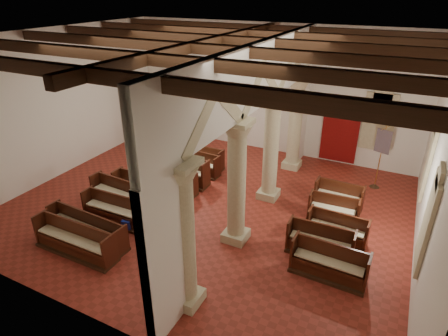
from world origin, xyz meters
TOP-DOWN VIEW (x-y plane):
  - floor at (0.00, 0.00)m, footprint 14.00×14.00m
  - ceiling at (0.00, 0.00)m, footprint 14.00×14.00m
  - wall_back at (0.00, 6.00)m, footprint 14.00×0.02m
  - wall_front at (0.00, -6.00)m, footprint 14.00×0.02m
  - wall_left at (-7.00, 0.00)m, footprint 0.02×12.00m
  - wall_right at (7.00, 0.00)m, footprint 0.02×12.00m
  - ceiling_beams at (0.00, 0.00)m, footprint 13.80×11.80m
  - arcade at (1.80, 0.00)m, footprint 0.90×11.90m
  - window_right_a at (6.98, -1.50)m, footprint 0.03×1.00m
  - window_right_b at (6.98, 2.50)m, footprint 0.03×1.00m
  - window_back at (5.00, 5.98)m, footprint 1.00×0.03m
  - pipe_organ at (-4.50, 5.50)m, footprint 2.10×0.85m
  - lectern at (-3.36, 4.65)m, footprint 0.62×0.64m
  - dossal_curtain at (3.50, 5.92)m, footprint 1.80×0.07m
  - processional_banner at (5.40, 4.22)m, footprint 0.58×0.74m
  - hymnal_box_a at (0.19, -3.89)m, footprint 0.32×0.28m
  - hymnal_box_b at (-1.66, -2.68)m, footprint 0.33×0.29m
  - hymnal_box_c at (-1.64, 0.08)m, footprint 0.43×0.39m
  - tube_heater_a at (-1.48, -4.15)m, footprint 0.96×0.25m
  - tube_heater_b at (-2.25, -3.44)m, footprint 1.09×0.36m
  - nave_pew_0 at (-2.28, -4.32)m, footprint 2.85×0.69m
  - nave_pew_1 at (-2.43, -3.68)m, footprint 3.07×0.79m
  - nave_pew_2 at (-2.03, -2.46)m, footprint 3.07×0.73m
  - nave_pew_3 at (-2.60, -1.57)m, footprint 3.11×0.90m
  - nave_pew_4 at (-2.03, -0.90)m, footprint 3.06×0.74m
  - nave_pew_5 at (-2.10, 0.25)m, footprint 2.75×0.75m
  - nave_pew_6 at (-2.24, 1.03)m, footprint 3.11×0.79m
  - nave_pew_7 at (-1.96, 2.10)m, footprint 2.57×0.78m
  - nave_pew_8 at (-2.30, 2.67)m, footprint 3.00×0.70m
  - aisle_pew_0 at (4.85, -1.91)m, footprint 2.13×0.76m
  - aisle_pew_1 at (4.40, -1.06)m, footprint 2.00×0.74m
  - aisle_pew_2 at (4.72, -0.13)m, footprint 1.91×0.71m
  - aisle_pew_3 at (4.37, 0.98)m, footprint 1.72×0.72m
  - aisle_pew_4 at (4.36, 1.90)m, footprint 1.74×0.73m

SIDE VIEW (x-z plane):
  - floor at x=0.00m, z-range 0.00..0.00m
  - tube_heater_a at x=-1.48m, z-range 0.11..0.21m
  - tube_heater_b at x=-2.25m, z-range 0.11..0.21m
  - hymnal_box_a at x=0.19m, z-range 0.10..0.38m
  - hymnal_box_b at x=-1.66m, z-range 0.10..0.40m
  - hymnal_box_c at x=-1.64m, z-range 0.10..0.45m
  - nave_pew_5 at x=-2.10m, z-range -0.16..0.80m
  - nave_pew_1 at x=-2.43m, z-range -0.17..0.80m
  - nave_pew_7 at x=-1.96m, z-range -0.16..0.81m
  - aisle_pew_3 at x=4.37m, z-range -0.16..0.80m
  - aisle_pew_2 at x=4.72m, z-range -0.16..0.81m
  - nave_pew_8 at x=-2.30m, z-range -0.17..0.82m
  - nave_pew_2 at x=-2.03m, z-range -0.17..0.84m
  - aisle_pew_1 at x=4.40m, z-range -0.17..0.85m
  - nave_pew_0 at x=-2.28m, z-range -0.18..0.86m
  - nave_pew_3 at x=-2.60m, z-range -0.18..0.87m
  - aisle_pew_4 at x=4.36m, z-range -0.16..0.86m
  - aisle_pew_0 at x=4.85m, z-range -0.17..0.87m
  - nave_pew_4 at x=-2.03m, z-range -0.19..0.91m
  - nave_pew_6 at x=-2.24m, z-range -0.19..0.95m
  - lectern at x=-3.36m, z-range -0.11..1.21m
  - processional_banner at x=5.40m, z-range -0.50..2.17m
  - dossal_curtain at x=3.50m, z-range 0.08..2.25m
  - pipe_organ at x=-4.50m, z-range -0.83..3.57m
  - window_right_a at x=6.98m, z-range 1.10..3.30m
  - window_right_b at x=6.98m, z-range 1.10..3.30m
  - window_back at x=5.00m, z-range 1.10..3.30m
  - wall_back at x=0.00m, z-range 0.00..6.00m
  - wall_front at x=0.00m, z-range 0.00..6.00m
  - wall_left at x=-7.00m, z-range 0.00..6.00m
  - wall_right at x=7.00m, z-range 0.00..6.00m
  - arcade at x=1.80m, z-range 0.56..6.56m
  - ceiling_beams at x=0.00m, z-range 5.67..5.97m
  - ceiling at x=0.00m, z-range 6.00..6.00m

